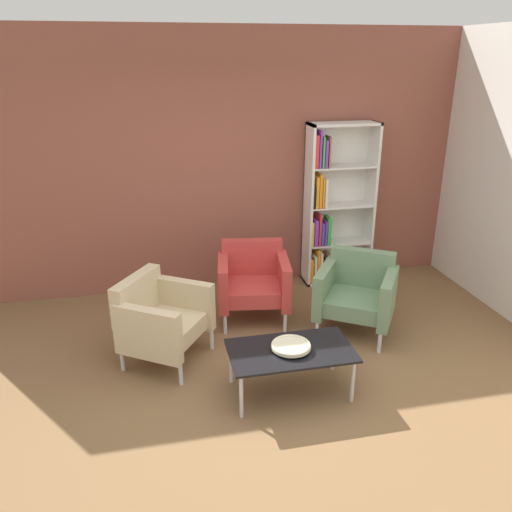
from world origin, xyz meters
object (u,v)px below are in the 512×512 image
(armchair_spare_guest, at_px, (160,318))
(coffee_table_low, at_px, (291,353))
(armchair_near_window, at_px, (357,292))
(armchair_corner_red, at_px, (253,280))
(bookshelf_tall, at_px, (331,209))
(decorative_bowl, at_px, (291,346))

(armchair_spare_guest, bearing_deg, coffee_table_low, -92.96)
(armchair_near_window, xyz_separation_m, armchair_spare_guest, (-1.93, -0.13, 0.00))
(coffee_table_low, distance_m, armchair_near_window, 1.27)
(armchair_corner_red, height_order, armchair_spare_guest, same)
(coffee_table_low, bearing_deg, bookshelf_tall, 62.88)
(bookshelf_tall, height_order, armchair_near_window, bookshelf_tall)
(decorative_bowl, relative_size, armchair_corner_red, 0.40)
(armchair_corner_red, distance_m, armchair_near_window, 1.07)
(coffee_table_low, xyz_separation_m, decorative_bowl, (0.00, 0.00, 0.07))
(coffee_table_low, height_order, decorative_bowl, decorative_bowl)
(bookshelf_tall, relative_size, armchair_spare_guest, 2.02)
(armchair_near_window, bearing_deg, decorative_bowl, -103.56)
(decorative_bowl, height_order, armchair_spare_guest, armchair_spare_guest)
(coffee_table_low, bearing_deg, decorative_bowl, 14.04)
(armchair_near_window, bearing_deg, bookshelf_tall, 116.18)
(bookshelf_tall, relative_size, decorative_bowl, 5.94)
(decorative_bowl, relative_size, armchair_spare_guest, 0.34)
(armchair_near_window, bearing_deg, coffee_table_low, -103.56)
(coffee_table_low, xyz_separation_m, armchair_near_window, (0.92, 0.87, 0.05))
(coffee_table_low, xyz_separation_m, armchair_spare_guest, (-1.00, 0.74, 0.05))
(decorative_bowl, height_order, armchair_corner_red, armchair_corner_red)
(coffee_table_low, distance_m, decorative_bowl, 0.07)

